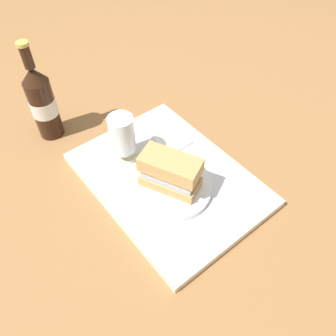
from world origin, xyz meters
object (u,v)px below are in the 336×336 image
plate (170,186)px  beer_glass (122,137)px  sandwich (169,172)px  beer_bottle (42,102)px

plate → beer_glass: size_ratio=1.52×
sandwich → beer_glass: 0.15m
beer_glass → beer_bottle: bearing=23.4°
plate → beer_glass: (0.15, 0.03, 0.06)m
sandwich → beer_glass: size_ratio=1.16×
beer_glass → beer_bottle: size_ratio=0.47×
beer_glass → beer_bottle: (0.22, 0.09, 0.02)m
plate → sandwich: 0.05m
plate → beer_glass: 0.16m
sandwich → beer_glass: (0.14, 0.02, 0.01)m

